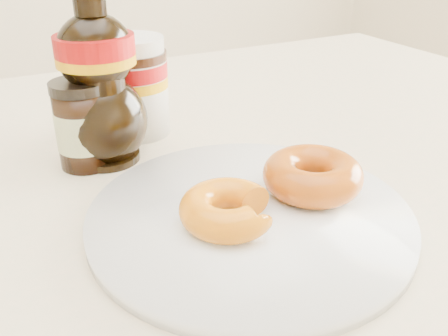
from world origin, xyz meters
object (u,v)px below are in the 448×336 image
donut_whole (313,175)px  plate (250,216)px  dark_jar (83,125)px  nutella_jar (133,83)px  dining_table (151,236)px  syrup_bottle (98,78)px  donut_bitten (227,209)px

donut_whole → plate: bearing=-177.5°
dark_jar → nutella_jar: bearing=38.5°
dining_table → syrup_bottle: size_ratio=7.21×
donut_bitten → donut_whole: donut_whole is taller
plate → donut_bitten: bearing=-160.8°
plate → nutella_jar: 0.26m
plate → dark_jar: dark_jar is taller
dining_table → dark_jar: (-0.05, 0.05, 0.13)m
dining_table → nutella_jar: (0.03, 0.12, 0.15)m
dark_jar → syrup_bottle: bearing=5.3°
plate → nutella_jar: bearing=94.3°
donut_bitten → nutella_jar: nutella_jar is taller
donut_bitten → donut_whole: size_ratio=0.87×
donut_whole → dark_jar: bearing=132.2°
dining_table → syrup_bottle: bearing=115.3°
dining_table → donut_whole: bearing=-48.1°
dining_table → nutella_jar: bearing=75.1°
donut_whole → dark_jar: dark_jar is taller
dining_table → plate: size_ratio=4.75×
donut_bitten → syrup_bottle: syrup_bottle is taller
dining_table → dark_jar: 0.15m
donut_bitten → dark_jar: (-0.07, 0.20, 0.02)m
nutella_jar → plate: bearing=-85.7°
donut_bitten → dark_jar: dark_jar is taller
plate → syrup_bottle: size_ratio=1.52×
plate → nutella_jar: size_ratio=2.40×
donut_bitten → syrup_bottle: size_ratio=0.43×
donut_whole → donut_bitten: bearing=-172.6°
dark_jar → plate: bearing=-62.4°
nutella_jar → donut_whole: bearing=-70.3°
nutella_jar → dark_jar: (-0.08, -0.06, -0.02)m
syrup_bottle → dark_jar: syrup_bottle is taller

